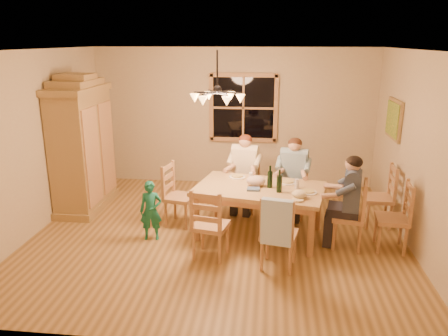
# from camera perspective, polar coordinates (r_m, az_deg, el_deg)

# --- Properties ---
(floor) EXTENTS (5.50, 5.50, 0.00)m
(floor) POSITION_cam_1_polar(r_m,az_deg,el_deg) (6.69, -0.80, -8.61)
(floor) COLOR brown
(floor) RESTS_ON ground
(ceiling) EXTENTS (5.50, 5.00, 0.02)m
(ceiling) POSITION_cam_1_polar(r_m,az_deg,el_deg) (6.06, -0.90, 15.18)
(ceiling) COLOR white
(ceiling) RESTS_ON wall_back
(wall_back) EXTENTS (5.50, 0.02, 2.70)m
(wall_back) POSITION_cam_1_polar(r_m,az_deg,el_deg) (8.68, 1.22, 6.60)
(wall_back) COLOR #C5AD8B
(wall_back) RESTS_ON floor
(wall_left) EXTENTS (0.02, 5.00, 2.70)m
(wall_left) POSITION_cam_1_polar(r_m,az_deg,el_deg) (7.12, -23.42, 3.05)
(wall_left) COLOR #C5AD8B
(wall_left) RESTS_ON floor
(wall_right) EXTENTS (0.02, 5.00, 2.70)m
(wall_right) POSITION_cam_1_polar(r_m,az_deg,el_deg) (6.51, 23.96, 1.83)
(wall_right) COLOR #C5AD8B
(wall_right) RESTS_ON floor
(window) EXTENTS (1.30, 0.06, 1.30)m
(window) POSITION_cam_1_polar(r_m,az_deg,el_deg) (8.59, 2.54, 7.85)
(window) COLOR black
(window) RESTS_ON wall_back
(painting) EXTENTS (0.06, 0.78, 0.64)m
(painting) POSITION_cam_1_polar(r_m,az_deg,el_deg) (7.58, 21.30, 5.96)
(painting) COLOR olive
(painting) RESTS_ON wall_right
(chandelier) EXTENTS (0.77, 0.68, 0.71)m
(chandelier) POSITION_cam_1_polar(r_m,az_deg,el_deg) (6.11, -0.87, 9.33)
(chandelier) COLOR black
(chandelier) RESTS_ON ceiling
(armoire) EXTENTS (0.66, 1.40, 2.30)m
(armoire) POSITION_cam_1_polar(r_m,az_deg,el_deg) (7.79, -17.97, 2.46)
(armoire) COLOR olive
(armoire) RESTS_ON floor
(dining_table) EXTENTS (2.03, 1.46, 0.76)m
(dining_table) POSITION_cam_1_polar(r_m,az_deg,el_deg) (6.44, 4.67, -3.32)
(dining_table) COLOR #A67C49
(dining_table) RESTS_ON floor
(chair_far_left) EXTENTS (0.51, 0.50, 0.99)m
(chair_far_left) POSITION_cam_1_polar(r_m,az_deg,el_deg) (7.46, 2.69, -3.39)
(chair_far_left) COLOR #A77B49
(chair_far_left) RESTS_ON floor
(chair_far_right) EXTENTS (0.51, 0.50, 0.99)m
(chair_far_right) POSITION_cam_1_polar(r_m,az_deg,el_deg) (7.31, 8.91, -4.02)
(chair_far_right) COLOR #A77B49
(chair_far_right) RESTS_ON floor
(chair_near_left) EXTENTS (0.51, 0.50, 0.99)m
(chair_near_left) POSITION_cam_1_polar(r_m,az_deg,el_deg) (5.93, -1.74, -8.85)
(chair_near_left) COLOR #A77B49
(chair_near_left) RESTS_ON floor
(chair_near_right) EXTENTS (0.51, 0.50, 0.99)m
(chair_near_right) POSITION_cam_1_polar(r_m,az_deg,el_deg) (5.71, 7.14, -9.98)
(chair_near_right) COLOR #A77B49
(chair_near_right) RESTS_ON floor
(chair_end_left) EXTENTS (0.50, 0.51, 0.99)m
(chair_end_left) POSITION_cam_1_polar(r_m,az_deg,el_deg) (6.95, -5.76, -5.01)
(chair_end_left) COLOR #A77B49
(chair_end_left) RESTS_ON floor
(chair_end_right) EXTENTS (0.50, 0.51, 0.99)m
(chair_end_right) POSITION_cam_1_polar(r_m,az_deg,el_deg) (6.44, 15.84, -7.37)
(chair_end_right) COLOR #A77B49
(chair_end_right) RESTS_ON floor
(adult_woman) EXTENTS (0.46, 0.49, 0.87)m
(adult_woman) POSITION_cam_1_polar(r_m,az_deg,el_deg) (7.30, 2.74, 0.58)
(adult_woman) COLOR beige
(adult_woman) RESTS_ON floor
(adult_plaid_man) EXTENTS (0.46, 0.49, 0.87)m
(adult_plaid_man) POSITION_cam_1_polar(r_m,az_deg,el_deg) (7.14, 9.10, 0.03)
(adult_plaid_man) COLOR #306986
(adult_plaid_man) RESTS_ON floor
(adult_slate_man) EXTENTS (0.49, 0.46, 0.87)m
(adult_slate_man) POSITION_cam_1_polar(r_m,az_deg,el_deg) (6.25, 16.22, -2.85)
(adult_slate_man) COLOR #3F4C65
(adult_slate_man) RESTS_ON floor
(towel) EXTENTS (0.39, 0.17, 0.58)m
(towel) POSITION_cam_1_polar(r_m,az_deg,el_deg) (5.38, 6.91, -7.06)
(towel) COLOR #B4D3F4
(towel) RESTS_ON chair_near_right
(wine_bottle_a) EXTENTS (0.08, 0.08, 0.33)m
(wine_bottle_a) POSITION_cam_1_polar(r_m,az_deg,el_deg) (6.35, 6.02, -1.13)
(wine_bottle_a) COLOR black
(wine_bottle_a) RESTS_ON dining_table
(wine_bottle_b) EXTENTS (0.08, 0.08, 0.33)m
(wine_bottle_b) POSITION_cam_1_polar(r_m,az_deg,el_deg) (6.18, 7.25, -1.69)
(wine_bottle_b) COLOR black
(wine_bottle_b) RESTS_ON dining_table
(plate_woman) EXTENTS (0.26, 0.26, 0.02)m
(plate_woman) POSITION_cam_1_polar(r_m,az_deg,el_deg) (6.82, 1.74, -1.17)
(plate_woman) COLOR white
(plate_woman) RESTS_ON dining_table
(plate_plaid) EXTENTS (0.26, 0.26, 0.02)m
(plate_plaid) POSITION_cam_1_polar(r_m,az_deg,el_deg) (6.62, 8.29, -1.90)
(plate_plaid) COLOR white
(plate_plaid) RESTS_ON dining_table
(plate_slate) EXTENTS (0.26, 0.26, 0.02)m
(plate_slate) POSITION_cam_1_polar(r_m,az_deg,el_deg) (6.25, 10.88, -3.14)
(plate_slate) COLOR white
(plate_slate) RESTS_ON dining_table
(wine_glass_a) EXTENTS (0.06, 0.06, 0.14)m
(wine_glass_a) POSITION_cam_1_polar(r_m,az_deg,el_deg) (6.62, 3.54, -1.20)
(wine_glass_a) COLOR silver
(wine_glass_a) RESTS_ON dining_table
(wine_glass_b) EXTENTS (0.06, 0.06, 0.14)m
(wine_glass_b) POSITION_cam_1_polar(r_m,az_deg,el_deg) (6.40, 9.50, -2.03)
(wine_glass_b) COLOR silver
(wine_glass_b) RESTS_ON dining_table
(cap) EXTENTS (0.20, 0.20, 0.11)m
(cap) POSITION_cam_1_polar(r_m,az_deg,el_deg) (6.02, 9.78, -3.39)
(cap) COLOR beige
(cap) RESTS_ON dining_table
(napkin) EXTENTS (0.20, 0.17, 0.03)m
(napkin) POSITION_cam_1_polar(r_m,az_deg,el_deg) (6.26, 3.86, -2.78)
(napkin) COLOR #495F85
(napkin) RESTS_ON dining_table
(cloth_bundle) EXTENTS (0.28, 0.22, 0.15)m
(cloth_bundle) POSITION_cam_1_polar(r_m,az_deg,el_deg) (6.43, 4.17, -1.70)
(cloth_bundle) COLOR #C9A892
(cloth_bundle) RESTS_ON dining_table
(child) EXTENTS (0.35, 0.26, 0.89)m
(child) POSITION_cam_1_polar(r_m,az_deg,el_deg) (6.46, -9.52, -5.51)
(child) COLOR #19735B
(child) RESTS_ON floor
(chair_spare_front) EXTENTS (0.46, 0.48, 0.99)m
(chair_spare_front) POSITION_cam_1_polar(r_m,az_deg,el_deg) (6.54, 20.94, -7.46)
(chair_spare_front) COLOR #A77B49
(chair_spare_front) RESTS_ON floor
(chair_spare_back) EXTENTS (0.43, 0.45, 0.99)m
(chair_spare_back) POSITION_cam_1_polar(r_m,az_deg,el_deg) (7.29, 19.39, -4.86)
(chair_spare_back) COLOR #A77B49
(chair_spare_back) RESTS_ON floor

